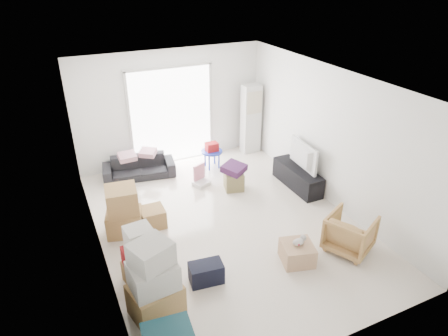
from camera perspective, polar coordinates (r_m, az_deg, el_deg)
room_shell at (r=6.91m, az=0.24°, el=1.37°), size 4.98×6.48×3.18m
sliding_door at (r=9.53m, az=-7.51°, el=7.90°), size 2.10×0.04×2.33m
ac_tower at (r=10.09m, az=3.85°, el=6.98°), size 0.45×0.30×1.75m
tv_console at (r=8.80m, az=10.44°, el=-1.30°), size 0.41×1.37×0.46m
television at (r=8.66m, az=10.60°, el=0.41°), size 0.63×1.03×0.13m
sofa at (r=9.23m, az=-12.10°, el=0.56°), size 1.65×0.72×0.62m
pillow_left at (r=9.02m, az=-13.75°, el=2.37°), size 0.43×0.34×0.13m
pillow_right at (r=9.12m, az=-10.90°, el=2.94°), size 0.46×0.45×0.12m
armchair at (r=7.09m, az=17.59°, el=-8.62°), size 0.91×0.93×0.73m
box_stack_a at (r=5.64m, az=-9.95°, el=-16.00°), size 0.76×0.67×1.21m
box_stack_b at (r=6.23m, az=-11.68°, el=-12.65°), size 0.59×0.59×1.00m
box_stack_c at (r=7.32m, az=-14.19°, el=-6.06°), size 0.73×0.66×0.92m
loose_box at (r=7.55m, az=-10.13°, el=-6.93°), size 0.44×0.44×0.36m
duffel_bag at (r=6.29m, az=-2.56°, el=-14.73°), size 0.55×0.37×0.33m
ottoman at (r=8.58m, az=1.41°, el=-1.83°), size 0.48×0.48×0.39m
blanket at (r=8.46m, az=1.43°, el=-0.26°), size 0.59×0.59×0.14m
kids_table at (r=9.38m, az=-1.75°, el=2.58°), size 0.50×0.50×0.63m
toy_walker at (r=8.80m, az=-3.36°, el=-1.60°), size 0.42×0.40×0.45m
wood_crate at (r=6.75m, az=10.41°, el=-11.83°), size 0.61×0.61×0.33m
plush_bunny at (r=6.63m, az=10.75°, el=-10.20°), size 0.27×0.16×0.13m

